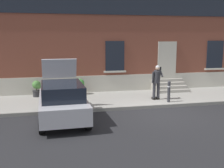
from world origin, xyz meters
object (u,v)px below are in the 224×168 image
at_px(person_on_phone, 157,80).
at_px(planter_charcoal, 37,88).
at_px(bollard_near_person, 169,91).
at_px(planter_terracotta, 80,86).
at_px(hatchback_car_silver, 62,101).

height_order(person_on_phone, planter_charcoal, person_on_phone).
bearing_deg(bollard_near_person, planter_terracotta, 145.12).
xyz_separation_m(bollard_near_person, planter_terracotta, (-3.97, 2.77, -0.11)).
relative_size(person_on_phone, planter_terracotta, 2.03).
bearing_deg(planter_charcoal, hatchback_car_silver, -73.93).
bearing_deg(person_on_phone, bollard_near_person, -65.88).
relative_size(hatchback_car_silver, person_on_phone, 2.35).
distance_m(bollard_near_person, planter_terracotta, 4.85).
bearing_deg(person_on_phone, planter_terracotta, 140.34).
height_order(person_on_phone, planter_terracotta, person_on_phone).
distance_m(bollard_near_person, planter_charcoal, 6.84).
distance_m(person_on_phone, planter_charcoal, 6.28).
bearing_deg(hatchback_car_silver, person_on_phone, 22.76).
bearing_deg(bollard_near_person, planter_charcoal, 156.93).
bearing_deg(planter_charcoal, bollard_near_person, -23.07).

